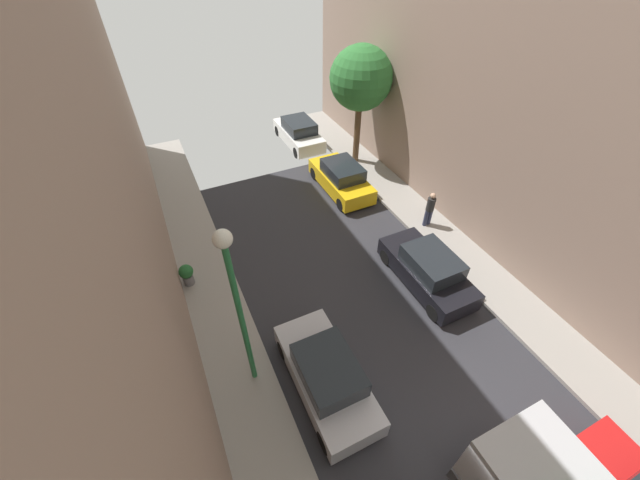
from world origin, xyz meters
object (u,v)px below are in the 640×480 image
object	(u,v)px
potted_plant_2	(187,274)
lamp_post	(236,296)
parked_car_right_3	(341,178)
street_tree_1	(361,79)
parked_car_left_3	(327,375)
parked_car_right_4	(299,133)
parked_car_right_2	(428,270)
pedestrian	(430,208)

from	to	relation	value
potted_plant_2	lamp_post	xyz separation A→B (m)	(1.10, -4.78, 3.38)
parked_car_right_3	street_tree_1	world-z (taller)	street_tree_1
parked_car_left_3	street_tree_1	xyz separation A→B (m)	(7.45, 11.44, 3.96)
parked_car_right_4	parked_car_right_2	bearing A→B (deg)	-90.00
pedestrian	potted_plant_2	xyz separation A→B (m)	(-10.56, 1.04, -0.41)
parked_car_right_2	pedestrian	distance (m)	3.52
parked_car_right_2	parked_car_right_4	xyz separation A→B (m)	(0.00, 12.68, 0.00)
lamp_post	parked_car_right_4	bearing A→B (deg)	61.86
parked_car_left_3	street_tree_1	size ratio (longest dim) A/B	0.68
parked_car_right_2	lamp_post	size ratio (longest dim) A/B	0.70
parked_car_right_3	potted_plant_2	size ratio (longest dim) A/B	4.58
parked_car_left_3	parked_car_right_4	size ratio (longest dim) A/B	1.00
parked_car_right_4	pedestrian	bearing A→B (deg)	-77.72
pedestrian	lamp_post	bearing A→B (deg)	-158.46
parked_car_right_2	parked_car_right_4	size ratio (longest dim) A/B	1.00
lamp_post	parked_car_left_3	bearing A→B (deg)	-33.11
parked_car_right_2	street_tree_1	distance (m)	10.25
parked_car_left_3	parked_car_right_4	world-z (taller)	same
parked_car_right_2	potted_plant_2	size ratio (longest dim) A/B	4.58
street_tree_1	potted_plant_2	distance (m)	12.44
parked_car_right_4	street_tree_1	distance (m)	5.64
pedestrian	parked_car_right_2	bearing A→B (deg)	-128.01
parked_car_left_3	lamp_post	size ratio (longest dim) A/B	0.70
parked_car_right_2	parked_car_right_3	world-z (taller)	same
parked_car_right_4	lamp_post	distance (m)	15.83
parked_car_left_3	street_tree_1	bearing A→B (deg)	56.94
parked_car_right_2	parked_car_right_3	bearing A→B (deg)	90.00
parked_car_right_2	parked_car_right_4	world-z (taller)	same
parked_car_right_3	potted_plant_2	bearing A→B (deg)	-158.58
pedestrian	potted_plant_2	world-z (taller)	pedestrian
parked_car_right_2	potted_plant_2	world-z (taller)	parked_car_right_2
parked_car_left_3	potted_plant_2	distance (m)	6.72
parked_car_right_2	parked_car_right_3	distance (m)	7.10
parked_car_right_3	lamp_post	distance (m)	11.38
parked_car_left_3	parked_car_right_4	bearing A→B (deg)	70.06
parked_car_right_4	potted_plant_2	bearing A→B (deg)	-133.43
parked_car_right_2	street_tree_1	world-z (taller)	street_tree_1
parked_car_right_2	street_tree_1	size ratio (longest dim) A/B	0.68
pedestrian	lamp_post	distance (m)	10.59
parked_car_right_2	potted_plant_2	xyz separation A→B (m)	(-8.40, 3.80, -0.06)
parked_car_left_3	pedestrian	world-z (taller)	pedestrian
pedestrian	lamp_post	size ratio (longest dim) A/B	0.29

